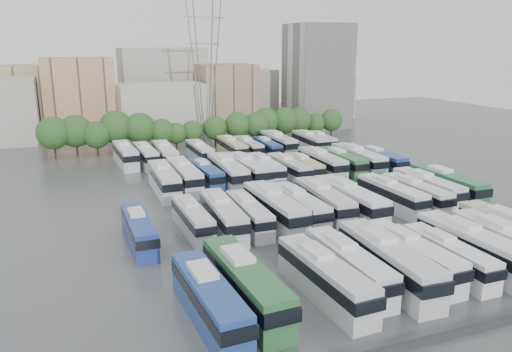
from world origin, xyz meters
name	(u,v)px	position (x,y,z in m)	size (l,w,h in m)	color
ground	(291,205)	(0.00, 0.00, 0.00)	(220.00, 220.00, 0.00)	#424447
parapet	(475,329)	(0.00, -33.00, 0.25)	(56.00, 0.50, 0.50)	#2D2D30
tree_line	(194,127)	(-2.73, 42.19, 4.41)	(65.62, 7.68, 8.37)	black
city_buildings	(147,97)	(-7.46, 71.86, 7.87)	(102.00, 35.00, 20.00)	#9E998E
apartment_tower	(317,76)	(34.00, 58.00, 13.00)	(14.00, 14.00, 26.00)	silver
electricity_pylon	(204,55)	(2.00, 50.00, 18.66)	(9.00, 6.91, 33.83)	slate
bus_r0_s1	(209,299)	(-18.38, -24.50, 1.94)	(3.38, 12.70, 3.95)	navy
bus_r0_s2	(245,284)	(-14.98, -23.31, 2.09)	(3.64, 13.69, 4.25)	#2A6337
bus_r0_s4	(325,277)	(-8.19, -24.35, 1.95)	(3.39, 12.77, 3.97)	silver
bus_r0_s5	(349,265)	(-5.01, -22.92, 1.89)	(2.68, 12.26, 3.85)	silver
bus_r0_s6	(388,261)	(-1.52, -23.87, 2.11)	(3.54, 13.78, 4.29)	silver
bus_r0_s7	(411,255)	(1.62, -23.11, 1.89)	(3.08, 12.37, 3.86)	white
bus_r0_s8	(448,256)	(5.11, -24.14, 1.72)	(2.46, 11.17, 3.50)	white
bus_r0_s9	(473,247)	(8.32, -23.83, 2.02)	(3.34, 13.23, 4.12)	silver
bus_r0_s10	(508,246)	(11.50, -25.02, 2.07)	(3.51, 13.56, 4.22)	silver
bus_r1_s0	(139,230)	(-21.22, -6.86, 1.72)	(2.57, 11.22, 3.51)	navy
bus_r1_s2	(193,219)	(-14.98, -5.44, 1.70)	(2.67, 11.12, 3.47)	silver
bus_r1_s3	(223,216)	(-11.59, -6.20, 1.93)	(3.18, 12.63, 3.93)	silver
bus_r1_s4	(249,214)	(-8.43, -6.29, 1.75)	(2.71, 11.40, 3.56)	silver
bus_r1_s5	(275,208)	(-5.15, -6.30, 2.07)	(3.30, 13.53, 4.22)	silver
bus_r1_s6	(299,206)	(-1.80, -6.13, 1.88)	(2.81, 12.22, 3.82)	silver
bus_r1_s7	(324,201)	(1.77, -5.74, 1.98)	(3.46, 12.96, 4.03)	silver
bus_r1_s8	(350,200)	(4.89, -6.80, 2.08)	(3.27, 13.59, 4.24)	silver
bus_r1_s10	(391,195)	(11.51, -6.27, 1.88)	(3.04, 12.27, 3.83)	white
bus_r1_s11	(416,194)	(15.05, -6.79, 1.84)	(2.77, 11.96, 3.74)	silver
bus_r1_s12	(428,188)	(18.09, -5.35, 1.92)	(2.80, 12.45, 3.90)	silver
bus_r1_s13	(447,185)	(21.45, -5.31, 2.03)	(2.90, 13.21, 4.14)	#2B653F
bus_r2_s2	(164,180)	(-14.96, 11.61, 2.00)	(3.03, 13.06, 4.08)	silver
bus_r2_s3	(184,176)	(-11.73, 12.74, 2.02)	(2.91, 13.15, 4.12)	silver
bus_r2_s4	(205,174)	(-8.38, 13.15, 1.80)	(3.12, 11.79, 3.67)	navy
bus_r2_s5	(228,172)	(-5.09, 12.24, 2.10)	(3.24, 13.69, 4.28)	silver
bus_r2_s6	(247,170)	(-1.77, 12.68, 2.02)	(3.36, 13.23, 4.12)	silver
bus_r2_s7	(265,169)	(1.44, 13.02, 1.84)	(2.92, 12.00, 3.75)	silver
bus_r2_s8	(289,168)	(5.01, 11.93, 1.82)	(2.97, 11.87, 3.70)	silver
bus_r2_s9	(305,167)	(8.20, 12.62, 1.66)	(2.61, 10.86, 3.39)	#CAB88B
bus_r2_s10	(322,163)	(11.41, 12.68, 2.00)	(2.97, 13.04, 4.08)	silver
bus_r2_s11	(341,162)	(14.86, 12.31, 1.94)	(2.90, 12.62, 3.95)	#2F6F3D
bus_r2_s12	(358,160)	(18.10, 12.32, 2.10)	(3.04, 13.64, 4.27)	silver
bus_r2_s13	(379,160)	(21.66, 11.43, 1.89)	(3.30, 12.41, 3.86)	navy
bus_r3_s1	(125,155)	(-18.14, 31.14, 1.96)	(3.39, 12.84, 3.99)	silver
bus_r3_s2	(146,155)	(-14.77, 29.74, 1.84)	(3.09, 12.07, 3.76)	silver
bus_r3_s3	(165,154)	(-11.49, 28.75, 1.94)	(2.93, 12.66, 3.96)	silver
bus_r3_s5	(200,152)	(-4.89, 29.70, 1.75)	(2.75, 11.44, 3.57)	silver
bus_r3_s7	(232,148)	(1.58, 30.35, 1.86)	(2.64, 12.06, 3.78)	#C5BC87
bus_r3_s8	(248,147)	(4.89, 30.35, 1.73)	(2.52, 11.25, 3.52)	silver
bus_r3_s9	(267,148)	(8.25, 28.91, 1.68)	(2.67, 10.99, 3.43)	navy
bus_r3_s10	(278,143)	(11.44, 30.88, 2.01)	(2.86, 13.05, 4.09)	silver
bus_r3_s12	(309,142)	(18.17, 30.52, 1.87)	(2.89, 12.19, 3.81)	silver
bus_r3_s13	(321,141)	(21.27, 31.30, 1.66)	(2.89, 10.90, 3.39)	silver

